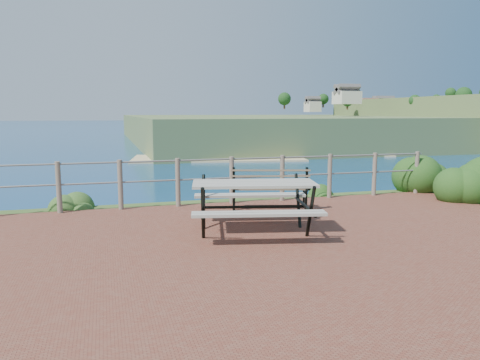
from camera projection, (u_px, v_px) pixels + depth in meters
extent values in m
cube|color=brown|center=(292.00, 247.00, 6.83)|extent=(10.00, 7.00, 0.12)
plane|color=#145979|center=(109.00, 117.00, 196.84)|extent=(1200.00, 1200.00, 0.00)
cylinder|color=#6B5B4C|center=(59.00, 187.00, 8.98)|extent=(0.10, 0.10, 1.00)
cylinder|color=#6B5B4C|center=(120.00, 185.00, 9.30)|extent=(0.10, 0.10, 1.00)
cylinder|color=#6B5B4C|center=(178.00, 182.00, 9.62)|extent=(0.10, 0.10, 1.00)
cylinder|color=#6B5B4C|center=(232.00, 180.00, 9.94)|extent=(0.10, 0.10, 1.00)
cylinder|color=#6B5B4C|center=(282.00, 178.00, 10.25)|extent=(0.10, 0.10, 1.00)
cylinder|color=#6B5B4C|center=(330.00, 176.00, 10.57)|extent=(0.10, 0.10, 1.00)
cylinder|color=#6B5B4C|center=(374.00, 174.00, 10.89)|extent=(0.10, 0.10, 1.00)
cylinder|color=#6B5B4C|center=(417.00, 172.00, 11.21)|extent=(0.10, 0.10, 1.00)
cylinder|color=slate|center=(232.00, 159.00, 9.87)|extent=(9.40, 0.04, 0.04)
cylinder|color=slate|center=(232.00, 178.00, 9.93)|extent=(9.40, 0.04, 0.04)
cube|color=#4F6633|center=(385.00, 127.00, 245.94)|extent=(260.00, 180.00, 12.00)
cube|color=gray|center=(254.00, 184.00, 7.47)|extent=(2.08, 1.20, 0.04)
cube|color=gray|center=(254.00, 204.00, 7.51)|extent=(1.97, 0.69, 0.04)
cube|color=gray|center=(254.00, 204.00, 7.51)|extent=(1.97, 0.69, 0.04)
cylinder|color=black|center=(254.00, 207.00, 7.52)|extent=(1.65, 0.41, 0.05)
cube|color=brown|center=(270.00, 188.00, 9.36)|extent=(1.59, 0.80, 0.03)
cube|color=brown|center=(270.00, 175.00, 9.32)|extent=(1.52, 0.54, 0.35)
cube|color=black|center=(269.00, 198.00, 9.39)|extent=(0.06, 0.07, 0.43)
cube|color=black|center=(269.00, 198.00, 9.39)|extent=(0.06, 0.07, 0.43)
cube|color=black|center=(269.00, 198.00, 9.39)|extent=(0.06, 0.07, 0.43)
cube|color=black|center=(269.00, 198.00, 9.39)|extent=(0.06, 0.07, 0.43)
ellipsoid|color=#174A16|center=(478.00, 203.00, 10.09)|extent=(1.25, 1.25, 1.78)
ellipsoid|color=#174A16|center=(422.00, 191.00, 11.64)|extent=(1.07, 1.07, 1.53)
ellipsoid|color=#254B1C|center=(74.00, 209.00, 9.52)|extent=(0.71, 0.71, 0.42)
ellipsoid|color=#174A16|center=(321.00, 195.00, 11.09)|extent=(0.66, 0.66, 0.35)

